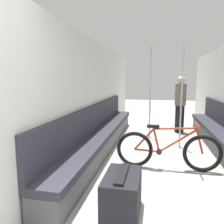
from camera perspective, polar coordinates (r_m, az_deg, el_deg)
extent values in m
cube|color=silver|center=(4.52, -5.85, 4.22)|extent=(0.10, 9.81, 2.29)
cube|color=#4C4C51|center=(4.72, -2.17, -7.66)|extent=(0.37, 5.27, 0.33)
cube|color=#2D2D38|center=(4.66, -2.18, -5.14)|extent=(0.43, 5.27, 0.10)
cube|color=#2D2D38|center=(4.65, -4.39, -1.25)|extent=(0.07, 5.27, 0.53)
torus|color=black|center=(3.77, 5.93, -9.66)|extent=(0.61, 0.06, 0.61)
torus|color=black|center=(3.83, 22.55, -10.00)|extent=(0.61, 0.06, 0.61)
cylinder|color=#9E2D19|center=(3.76, 9.06, -9.90)|extent=(0.41, 0.03, 0.05)
cylinder|color=#9E2D19|center=(3.71, 8.28, -7.16)|extent=(0.32, 0.03, 0.37)
cylinder|color=#9E2D19|center=(3.70, 11.46, -6.95)|extent=(0.14, 0.03, 0.43)
cylinder|color=#9E2D19|center=(3.72, 16.71, -7.31)|extent=(0.59, 0.03, 0.42)
cylinder|color=#9E2D19|center=(3.66, 16.01, -4.17)|extent=(0.68, 0.03, 0.07)
cylinder|color=#9E2D19|center=(3.76, 21.90, -7.15)|extent=(0.14, 0.03, 0.40)
cylinder|color=black|center=(3.76, 12.20, -10.11)|extent=(0.09, 0.06, 0.09)
cube|color=black|center=(3.65, 10.70, -3.69)|extent=(0.20, 0.07, 0.04)
cylinder|color=#9E2D19|center=(3.69, 21.31, -3.02)|extent=(0.02, 0.46, 0.02)
cylinder|color=gray|center=(5.70, 9.67, -6.57)|extent=(0.08, 0.08, 0.01)
cylinder|color=silver|center=(5.52, 9.96, 4.81)|extent=(0.04, 0.04, 2.27)
cylinder|color=gray|center=(5.08, 17.13, -8.70)|extent=(0.08, 0.08, 0.01)
cylinder|color=silver|center=(4.88, 17.71, 4.06)|extent=(0.04, 0.04, 2.27)
cylinder|color=black|center=(6.41, 17.21, -1.71)|extent=(0.25, 0.25, 0.76)
cylinder|color=#756B5B|center=(6.33, 17.48, 4.37)|extent=(0.30, 0.30, 0.60)
sphere|color=beige|center=(6.31, 17.64, 8.03)|extent=(0.21, 0.21, 0.21)
cube|color=black|center=(2.54, 2.66, -20.89)|extent=(0.38, 0.62, 0.46)
cube|color=black|center=(2.43, 2.71, -15.81)|extent=(0.09, 0.53, 0.03)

